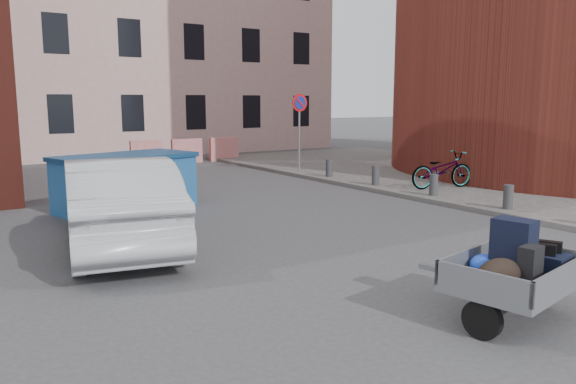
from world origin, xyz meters
TOP-DOWN VIEW (x-y plane):
  - ground at (0.00, 0.00)m, footprint 120.00×120.00m
  - sidewalk at (10.00, 4.00)m, footprint 9.00×24.00m
  - building_pink at (6.00, 22.00)m, footprint 16.00×8.00m
  - no_parking_sign at (6.00, 9.48)m, footprint 0.60×0.09m
  - bollards at (6.00, 3.40)m, footprint 0.22×9.02m
  - barriers at (4.20, 15.00)m, footprint 4.70×0.18m
  - trailer at (0.56, -2.70)m, footprint 1.77×1.92m
  - dumpster at (-1.02, 6.50)m, footprint 3.43×2.38m
  - silver_car at (-2.21, 3.13)m, footprint 2.59×5.03m
  - bicycle at (7.13, 4.13)m, footprint 2.05×1.09m

SIDE VIEW (x-z plane):
  - ground at x=0.00m, z-range 0.00..0.00m
  - sidewalk at x=10.00m, z-range 0.00..0.12m
  - bollards at x=6.00m, z-range 0.12..0.67m
  - barriers at x=4.20m, z-range 0.00..1.00m
  - trailer at x=0.56m, z-range 0.01..1.21m
  - bicycle at x=7.13m, z-range 0.12..1.14m
  - dumpster at x=-1.02m, z-range 0.00..1.31m
  - silver_car at x=-2.21m, z-range 0.00..1.58m
  - no_parking_sign at x=6.00m, z-range 0.69..3.34m
  - building_pink at x=6.00m, z-range 0.00..14.00m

